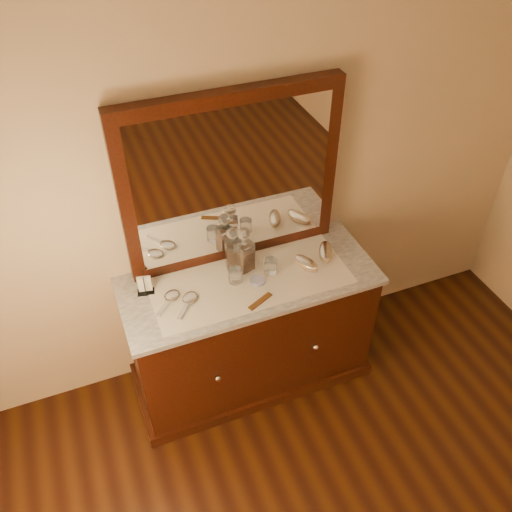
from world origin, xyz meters
name	(u,v)px	position (x,y,z in m)	size (l,w,h in m)	color
dresser_cabinet	(250,331)	(0.00, 1.96, 0.41)	(1.40, 0.55, 0.82)	black
dresser_plinth	(250,369)	(0.00, 1.96, 0.04)	(1.46, 0.59, 0.08)	black
knob_left	(218,378)	(-0.30, 1.67, 0.45)	(0.04, 0.04, 0.04)	silver
knob_right	(315,347)	(0.30, 1.67, 0.45)	(0.04, 0.04, 0.04)	silver
marble_top	(249,281)	(0.00, 1.96, 0.83)	(1.44, 0.59, 0.03)	silver
mirror_frame	(232,180)	(0.00, 2.20, 1.35)	(1.20, 0.08, 1.00)	black
mirror_glass	(234,184)	(0.00, 2.17, 1.35)	(1.06, 0.01, 0.86)	white
lace_runner	(251,281)	(0.00, 1.94, 0.85)	(1.10, 0.45, 0.00)	silver
pin_dish	(258,280)	(0.04, 1.92, 0.86)	(0.09, 0.09, 0.02)	white
comb	(260,301)	(-0.01, 1.77, 0.86)	(0.16, 0.03, 0.01)	brown
napkin_rack	(145,285)	(-0.56, 2.06, 0.90)	(0.10, 0.07, 0.14)	black
decanter_left	(233,251)	(-0.05, 2.09, 0.96)	(0.09, 0.09, 0.26)	#934315
decanter_right	(244,253)	(0.01, 2.05, 0.96)	(0.11, 0.11, 0.28)	#934315
brush_near	(306,263)	(0.34, 1.93, 0.88)	(0.13, 0.18, 0.04)	tan
brush_far	(326,252)	(0.48, 1.98, 0.88)	(0.14, 0.19, 0.05)	tan
hand_mirror_outer	(170,298)	(-0.45, 1.96, 0.86)	(0.18, 0.19, 0.02)	silver
hand_mirror_inner	(189,300)	(-0.36, 1.91, 0.86)	(0.17, 0.20, 0.02)	silver
tumblers	(253,271)	(0.03, 1.96, 0.90)	(0.29, 0.08, 0.09)	white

